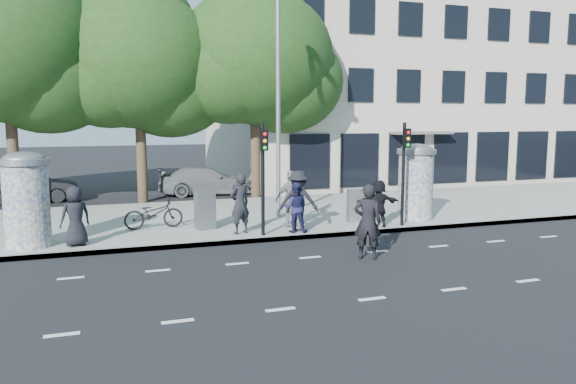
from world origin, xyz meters
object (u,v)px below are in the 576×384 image
object	(u,v)px
traffic_pole_near	(263,167)
bicycle	(154,214)
cabinet_left	(205,210)
ad_column_left	(26,197)
traffic_pole_far	(404,163)
street_lamp	(279,86)
man_road	(368,222)
car_right	(207,181)
cabinet_right	(355,206)
ped_b	(240,204)
ad_column_right	(416,180)
car_mid	(30,187)
ped_a	(75,216)
ped_e	(292,199)
ped_f	(379,203)
ped_d	(298,201)
ped_c	(296,207)

from	to	relation	value
traffic_pole_near	bicycle	distance (m)	4.06
traffic_pole_near	cabinet_left	distance (m)	2.61
ad_column_left	traffic_pole_far	bearing A→B (deg)	-3.55
street_lamp	cabinet_left	distance (m)	5.13
man_road	car_right	distance (m)	13.48
cabinet_right	ped_b	bearing A→B (deg)	-162.98
street_lamp	ad_column_right	bearing A→B (deg)	-23.73
bicycle	car_mid	world-z (taller)	car_mid
cabinet_right	bicycle	bearing A→B (deg)	-179.70
ad_column_left	cabinet_left	xyz separation A→B (m)	(5.10, 0.84, -0.77)
traffic_pole_far	ped_a	bearing A→B (deg)	177.82
street_lamp	cabinet_left	size ratio (longest dim) A/B	6.45
man_road	cabinet_right	bearing A→B (deg)	-84.55
ped_e	car_right	size ratio (longest dim) A/B	0.41
traffic_pole_near	car_mid	size ratio (longest dim) A/B	0.85
ped_b	car_mid	xyz separation A→B (m)	(-6.97, 9.96, -0.42)
ad_column_right	ped_f	bearing A→B (deg)	-155.65
street_lamp	car_mid	size ratio (longest dim) A/B	2.00
street_lamp	ped_d	world-z (taller)	street_lamp
man_road	traffic_pole_near	bearing A→B (deg)	-29.47
street_lamp	car_right	distance (m)	8.67
cabinet_left	street_lamp	bearing A→B (deg)	13.68
ped_a	bicycle	size ratio (longest dim) A/B	0.91
ad_column_left	car_right	size ratio (longest dim) A/B	0.58
ad_column_right	ped_d	xyz separation A→B (m)	(-4.56, -0.57, -0.43)
ped_a	traffic_pole_far	bearing A→B (deg)	156.44
ped_e	car_mid	bearing A→B (deg)	-47.69
street_lamp	ped_d	bearing A→B (deg)	-93.57
traffic_pole_far	car_mid	distance (m)	16.29
traffic_pole_near	ped_c	size ratio (longest dim) A/B	2.16
ped_c	ped_f	world-z (taller)	ped_c
street_lamp	ped_f	xyz separation A→B (m)	(2.52, -2.78, -3.87)
ped_a	bicycle	distance (m)	2.90
man_road	car_right	size ratio (longest dim) A/B	0.44
man_road	bicycle	distance (m)	7.20
ped_f	bicycle	xyz separation A→B (m)	(-6.98, 2.07, -0.29)
car_right	cabinet_left	bearing A→B (deg)	170.02
ad_column_left	ped_f	distance (m)	10.56
ped_a	cabinet_left	world-z (taller)	ped_a
ped_a	car_right	bearing A→B (deg)	-140.39
ped_e	bicycle	world-z (taller)	ped_e
ped_e	ped_b	bearing A→B (deg)	13.02
ped_e	ad_column_left	bearing A→B (deg)	1.38
cabinet_left	ped_e	bearing A→B (deg)	-22.52
ped_c	ped_a	bearing A→B (deg)	19.65
ad_column_right	street_lamp	world-z (taller)	street_lamp
man_road	cabinet_left	world-z (taller)	man_road
traffic_pole_near	street_lamp	distance (m)	4.07
traffic_pole_near	cabinet_left	xyz separation A→B (m)	(-1.50, 1.55, -1.46)
street_lamp	man_road	xyz separation A→B (m)	(0.59, -5.83, -3.79)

